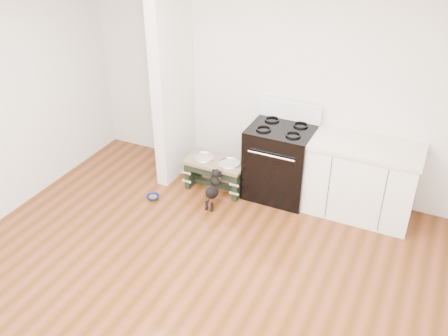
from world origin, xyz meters
TOP-DOWN VIEW (x-y plane):
  - ground at (0.00, 0.00)m, footprint 5.00×5.00m
  - room_shell at (0.00, 0.00)m, footprint 5.00×5.00m
  - partition_wall at (-1.18, 2.10)m, footprint 0.15×0.80m
  - oven_range at (0.25, 2.16)m, footprint 0.76×0.69m
  - cabinet_run at (1.23, 2.18)m, footprint 1.24×0.64m
  - dog_feeder at (-0.51, 1.92)m, footprint 0.75×0.40m
  - puppy at (-0.37, 1.57)m, footprint 0.13×0.39m
  - floor_bowl at (-1.11, 1.37)m, footprint 0.19×0.19m

SIDE VIEW (x-z plane):
  - ground at x=0.00m, z-range 0.00..0.00m
  - floor_bowl at x=-1.11m, z-range 0.00..0.05m
  - puppy at x=-0.37m, z-range 0.02..0.48m
  - dog_feeder at x=-0.51m, z-range 0.08..0.51m
  - cabinet_run at x=1.23m, z-range 0.00..0.91m
  - oven_range at x=0.25m, z-range -0.09..1.05m
  - partition_wall at x=-1.18m, z-range 0.00..2.70m
  - room_shell at x=0.00m, z-range -0.88..4.12m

